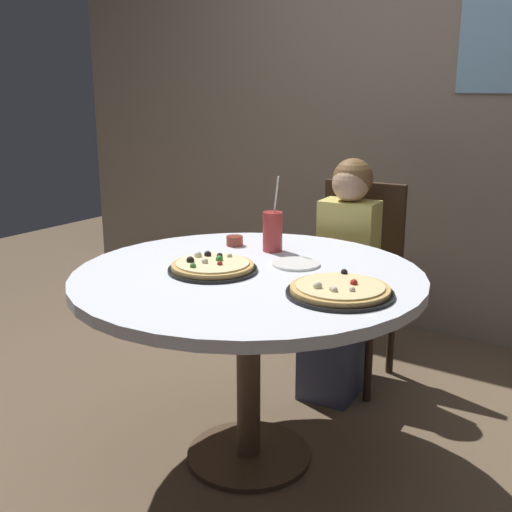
% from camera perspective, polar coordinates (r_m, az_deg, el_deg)
% --- Properties ---
extents(ground_plane, '(8.00, 8.00, 0.00)m').
position_cam_1_polar(ground_plane, '(2.61, -0.65, -17.42)').
color(ground_plane, brown).
extents(wall_with_window, '(5.20, 0.14, 2.90)m').
position_cam_1_polar(wall_with_window, '(3.75, 15.16, 15.31)').
color(wall_with_window, gray).
rests_on(wall_with_window, ground_plane).
extents(dining_table, '(1.27, 1.27, 0.75)m').
position_cam_1_polar(dining_table, '(2.33, -0.69, -3.64)').
color(dining_table, silver).
rests_on(dining_table, ground_plane).
extents(chair_wooden, '(0.44, 0.44, 0.95)m').
position_cam_1_polar(chair_wooden, '(3.13, 8.87, -1.31)').
color(chair_wooden, '#382619').
rests_on(chair_wooden, ground_plane).
extents(diner_child, '(0.29, 0.42, 1.08)m').
position_cam_1_polar(diner_child, '(2.98, 7.60, -3.03)').
color(diner_child, '#3F4766').
rests_on(diner_child, ground_plane).
extents(pizza_veggie, '(0.32, 0.32, 0.05)m').
position_cam_1_polar(pizza_veggie, '(2.32, -3.91, -0.95)').
color(pizza_veggie, black).
rests_on(pizza_veggie, dining_table).
extents(pizza_cheese, '(0.35, 0.35, 0.05)m').
position_cam_1_polar(pizza_cheese, '(2.07, 7.48, -3.05)').
color(pizza_cheese, black).
rests_on(pizza_cheese, dining_table).
extents(soda_cup, '(0.08, 0.08, 0.31)m').
position_cam_1_polar(soda_cup, '(2.58, 1.49, 2.21)').
color(soda_cup, '#B73333').
rests_on(soda_cup, dining_table).
extents(sauce_bowl, '(0.07, 0.07, 0.04)m').
position_cam_1_polar(sauce_bowl, '(2.68, -1.91, 1.36)').
color(sauce_bowl, brown).
rests_on(sauce_bowl, dining_table).
extents(plate_small, '(0.18, 0.18, 0.01)m').
position_cam_1_polar(plate_small, '(2.39, 3.58, -0.71)').
color(plate_small, white).
rests_on(plate_small, dining_table).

